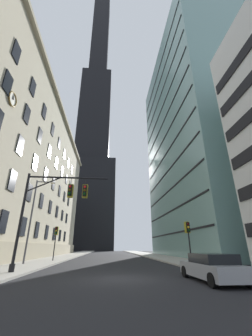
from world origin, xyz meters
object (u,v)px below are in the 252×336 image
object	(u,v)px
traffic_signal_mast	(58,200)
parked_car	(212,267)
traffic_light_far_left	(56,233)
street_lamppost	(35,212)
traffic_light_near_right	(188,230)

from	to	relation	value
traffic_signal_mast	parked_car	xyz separation A→B (m)	(9.55, -4.12, -4.35)
traffic_light_far_left	street_lamppost	size ratio (longest dim) A/B	0.46
traffic_light_far_left	parked_car	distance (m)	20.38
traffic_signal_mast	traffic_light_near_right	bearing A→B (deg)	16.58
traffic_signal_mast	traffic_light_near_right	distance (m)	12.04
parked_car	street_lamppost	bearing A→B (deg)	140.44
traffic_light_far_left	street_lamppost	xyz separation A→B (m)	(-1.42, -4.81, 1.85)
traffic_signal_mast	traffic_light_far_left	size ratio (longest dim) A/B	1.74
parked_car	traffic_light_near_right	bearing A→B (deg)	76.16
traffic_signal_mast	parked_car	size ratio (longest dim) A/B	1.47
traffic_signal_mast	traffic_light_near_right	world-z (taller)	traffic_signal_mast
traffic_signal_mast	traffic_light_near_right	xyz separation A→B (m)	(11.40, 3.39, -1.85)
traffic_signal_mast	street_lamppost	world-z (taller)	street_lamppost
traffic_light_near_right	street_lamppost	size ratio (longest dim) A/B	0.44
traffic_light_near_right	street_lamppost	world-z (taller)	street_lamppost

